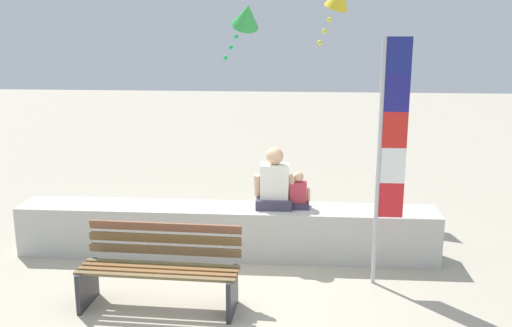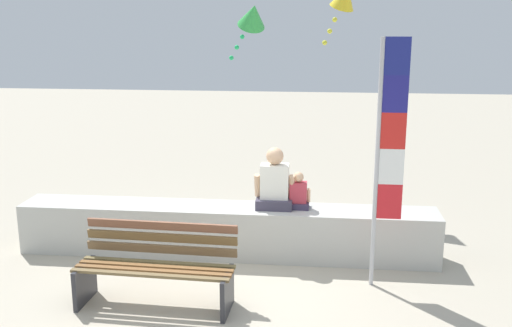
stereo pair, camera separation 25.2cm
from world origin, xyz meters
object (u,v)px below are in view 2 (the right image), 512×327
at_px(park_bench, 156,268).
at_px(person_child, 298,194).
at_px(flag_banner, 386,147).
at_px(kite_green, 253,16).
at_px(person_adult, 275,184).

relative_size(park_bench, person_child, 3.59).
bearing_deg(flag_banner, person_child, 141.64).
bearing_deg(kite_green, park_bench, -96.67).
bearing_deg(park_bench, kite_green, 83.33).
relative_size(person_adult, kite_green, 0.76).
distance_m(person_adult, kite_green, 3.83).
bearing_deg(kite_green, person_adult, -78.32).
xyz_separation_m(person_adult, person_child, (0.31, 0.00, -0.12)).
relative_size(person_child, flag_banner, 0.17).
relative_size(flag_banner, kite_green, 2.73).
relative_size(park_bench, kite_green, 1.66).
height_order(park_bench, person_adult, person_adult).
distance_m(person_adult, person_child, 0.33).
distance_m(person_child, kite_green, 3.97).
distance_m(park_bench, flag_banner, 2.90).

